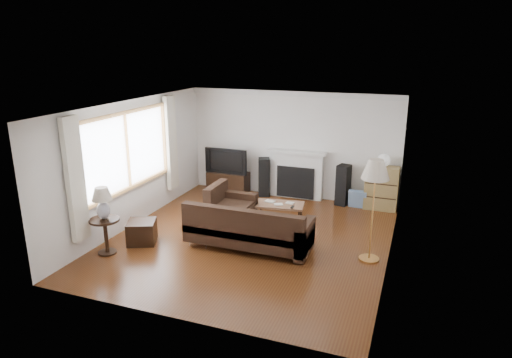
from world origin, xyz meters
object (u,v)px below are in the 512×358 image
(floor_lamp, at_px, (373,211))
(side_table, at_px, (106,236))
(bookshelf, at_px, (381,188))
(sectional_sofa, at_px, (249,227))
(tv_stand, at_px, (228,182))
(coffee_table, at_px, (279,212))

(floor_lamp, bearing_deg, side_table, -162.96)
(bookshelf, height_order, sectional_sofa, bookshelf)
(tv_stand, xyz_separation_m, coffee_table, (1.77, -1.43, -0.06))
(sectional_sofa, relative_size, coffee_table, 2.46)
(bookshelf, xyz_separation_m, sectional_sofa, (-2.02, -2.86, -0.10))
(sectional_sofa, relative_size, side_table, 3.77)
(bookshelf, bearing_deg, floor_lamp, -88.20)
(tv_stand, relative_size, bookshelf, 1.03)
(sectional_sofa, xyz_separation_m, floor_lamp, (2.10, 0.24, 0.49))
(tv_stand, height_order, bookshelf, bookshelf)
(coffee_table, bearing_deg, side_table, -142.07)
(tv_stand, distance_m, side_table, 3.96)
(tv_stand, relative_size, side_table, 1.56)
(coffee_table, bearing_deg, sectional_sofa, -103.90)
(floor_lamp, bearing_deg, coffee_table, 149.60)
(tv_stand, relative_size, floor_lamp, 0.57)
(sectional_sofa, xyz_separation_m, side_table, (-2.24, -1.09, -0.07))
(floor_lamp, bearing_deg, bookshelf, 91.80)
(coffee_table, bearing_deg, tv_stand, 132.85)
(bookshelf, distance_m, sectional_sofa, 3.50)
(bookshelf, height_order, side_table, bookshelf)
(tv_stand, height_order, side_table, side_table)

